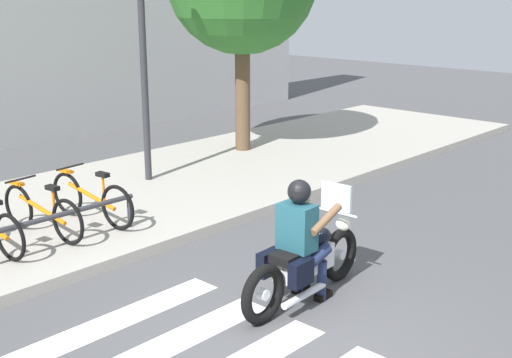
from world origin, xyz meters
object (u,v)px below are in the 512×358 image
at_px(motorcycle, 305,261).
at_px(bike_rack, 36,224).
at_px(bicycle_2, 42,212).
at_px(bicycle_3, 91,199).
at_px(street_lamp, 142,32).
at_px(rider, 301,232).

bearing_deg(motorcycle, bike_rack, 116.49).
distance_m(bicycle_2, bicycle_3, 0.79).
bearing_deg(motorcycle, bicycle_3, 95.73).
relative_size(bicycle_3, street_lamp, 0.39).
height_order(bicycle_2, bike_rack, bicycle_2).
bearing_deg(bicycle_3, motorcycle, -84.27).
bearing_deg(bicycle_3, street_lamp, 31.85).
distance_m(rider, bike_rack, 3.45).
relative_size(bicycle_2, bicycle_3, 0.98).
distance_m(motorcycle, street_lamp, 5.65).
bearing_deg(bicycle_3, bicycle_2, 179.97).
distance_m(bicycle_2, street_lamp, 3.79).
height_order(motorcycle, street_lamp, street_lamp).
relative_size(rider, street_lamp, 0.32).
height_order(motorcycle, bicycle_3, motorcycle).
bearing_deg(bicycle_2, bike_rack, -125.34).
xyz_separation_m(rider, street_lamp, (1.72, 4.91, 1.89)).
distance_m(rider, bicycle_3, 3.69).
relative_size(bike_rack, street_lamp, 0.65).
xyz_separation_m(bicycle_2, street_lamp, (2.80, 1.25, 2.22)).
bearing_deg(bike_rack, bicycle_2, 54.66).
xyz_separation_m(rider, bicycle_2, (-1.08, 3.66, -0.33)).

